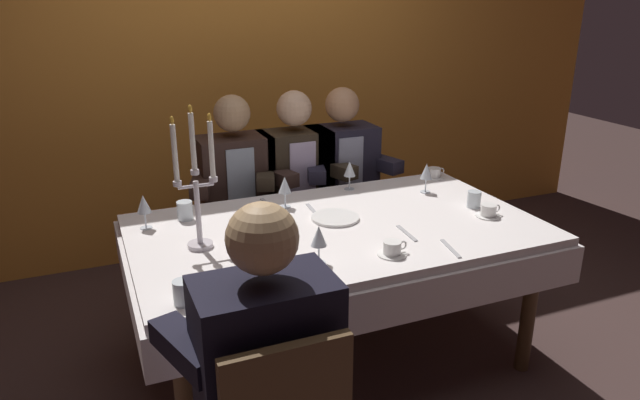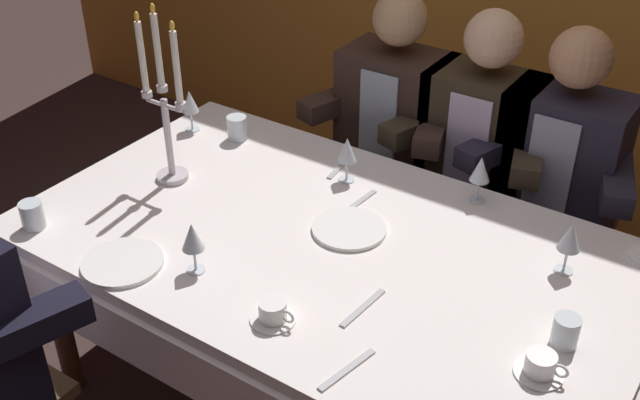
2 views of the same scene
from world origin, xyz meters
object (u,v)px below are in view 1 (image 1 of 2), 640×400
at_px(dining_table, 337,249).
at_px(seated_diner_2, 295,173).
at_px(wine_glass_1, 426,172).
at_px(coffee_cup_0, 489,211).
at_px(wine_glass_4, 350,170).
at_px(candelabra, 196,191).
at_px(coffee_cup_2, 392,249).
at_px(dinner_plate_1, 281,281).
at_px(seated_diner_3, 341,167).
at_px(water_tumbler_0, 183,292).
at_px(water_tumbler_2, 185,211).
at_px(dinner_plate_0, 335,218).
at_px(wine_glass_0, 285,186).
at_px(wine_glass_2, 319,237).
at_px(wine_glass_3, 144,205).
at_px(seated_diner_1, 235,180).
at_px(seated_diner_0, 267,360).
at_px(coffee_cup_1, 434,173).
at_px(water_tumbler_1, 474,199).

distance_m(dining_table, seated_diner_2, 0.90).
distance_m(wine_glass_1, seated_diner_2, 0.83).
bearing_deg(coffee_cup_0, wine_glass_4, 125.32).
xyz_separation_m(candelabra, coffee_cup_2, (0.73, -0.39, -0.23)).
bearing_deg(seated_diner_2, dinner_plate_1, -112.40).
bearing_deg(coffee_cup_2, seated_diner_3, 74.81).
relative_size(coffee_cup_0, seated_diner_3, 0.11).
relative_size(candelabra, coffee_cup_0, 4.70).
height_order(water_tumbler_0, water_tumbler_2, water_tumbler_2).
bearing_deg(dinner_plate_0, wine_glass_0, 123.90).
xyz_separation_m(coffee_cup_0, seated_diner_2, (-0.62, 1.06, -0.03)).
relative_size(dinner_plate_0, wine_glass_2, 1.43).
bearing_deg(wine_glass_1, wine_glass_3, 177.64).
xyz_separation_m(wine_glass_2, seated_diner_2, (0.35, 1.22, -0.12)).
bearing_deg(dining_table, seated_diner_2, 82.61).
height_order(wine_glass_1, wine_glass_3, same).
bearing_deg(seated_diner_1, water_tumbler_2, -126.28).
bearing_deg(seated_diner_0, water_tumbler_2, 90.74).
distance_m(dinner_plate_0, wine_glass_1, 0.66).
relative_size(coffee_cup_1, seated_diner_1, 0.11).
relative_size(dinner_plate_1, seated_diner_1, 0.19).
distance_m(wine_glass_3, seated_diner_1, 0.82).
bearing_deg(seated_diner_3, water_tumbler_0, -132.49).
relative_size(dinner_plate_1, water_tumbler_1, 2.81).
bearing_deg(wine_glass_2, seated_diner_1, 91.23).
relative_size(wine_glass_0, seated_diner_2, 0.13).
distance_m(dinner_plate_1, water_tumbler_2, 0.83).
relative_size(coffee_cup_0, coffee_cup_2, 1.00).
distance_m(wine_glass_1, seated_diner_1, 1.11).
bearing_deg(seated_diner_2, coffee_cup_2, -91.49).
bearing_deg(coffee_cup_1, seated_diner_1, 158.97).
height_order(coffee_cup_2, seated_diner_2, seated_diner_2).
distance_m(coffee_cup_0, seated_diner_1, 1.46).
bearing_deg(seated_diner_3, candelabra, -140.66).
height_order(wine_glass_1, coffee_cup_0, wine_glass_1).
distance_m(seated_diner_0, seated_diner_1, 1.81).
height_order(coffee_cup_1, seated_diner_3, seated_diner_3).
bearing_deg(seated_diner_1, seated_diner_0, -101.82).
bearing_deg(coffee_cup_0, seated_diner_1, 133.21).
height_order(dinner_plate_0, water_tumbler_1, water_tumbler_1).
distance_m(wine_glass_0, water_tumbler_1, 0.97).
height_order(water_tumbler_0, coffee_cup_1, water_tumbler_0).
bearing_deg(water_tumbler_1, wine_glass_3, 167.30).
distance_m(candelabra, coffee_cup_1, 1.57).
relative_size(water_tumbler_0, coffee_cup_2, 0.68).
relative_size(dinner_plate_0, wine_glass_4, 1.43).
xyz_separation_m(water_tumbler_0, seated_diner_2, (0.92, 1.34, -0.05)).
height_order(water_tumbler_0, seated_diner_0, seated_diner_0).
relative_size(wine_glass_3, seated_diner_2, 0.13).
relative_size(water_tumbler_1, seated_diner_2, 0.07).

